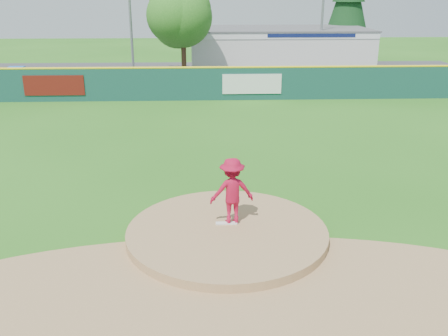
{
  "coord_description": "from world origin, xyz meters",
  "views": [
    {
      "loc": [
        -0.59,
        -12.26,
        6.42
      ],
      "look_at": [
        0.0,
        2.0,
        1.3
      ],
      "focal_mm": 40.0,
      "sensor_mm": 36.0,
      "label": 1
    }
  ],
  "objects_px": {
    "pitcher": "(232,191)",
    "van": "(292,82)",
    "light_pole_right": "(323,1)",
    "pool_building_grp": "(278,47)",
    "deciduous_tree": "(183,17)",
    "conifer_tree": "(349,0)",
    "playground_slide": "(16,79)"
  },
  "relations": [
    {
      "from": "playground_slide",
      "to": "light_pole_right",
      "type": "bearing_deg",
      "value": 18.33
    },
    {
      "from": "van",
      "to": "pitcher",
      "type": "bearing_deg",
      "value": 170.8
    },
    {
      "from": "pool_building_grp",
      "to": "conifer_tree",
      "type": "bearing_deg",
      "value": 29.78
    },
    {
      "from": "conifer_tree",
      "to": "deciduous_tree",
      "type": "bearing_deg",
      "value": -143.75
    },
    {
      "from": "pitcher",
      "to": "light_pole_right",
      "type": "distance_m",
      "value": 30.25
    },
    {
      "from": "deciduous_tree",
      "to": "conifer_tree",
      "type": "distance_m",
      "value": 18.63
    },
    {
      "from": "pool_building_grp",
      "to": "light_pole_right",
      "type": "relative_size",
      "value": 1.52
    },
    {
      "from": "van",
      "to": "conifer_tree",
      "type": "bearing_deg",
      "value": -21.22
    },
    {
      "from": "playground_slide",
      "to": "conifer_tree",
      "type": "distance_m",
      "value": 30.15
    },
    {
      "from": "van",
      "to": "light_pole_right",
      "type": "relative_size",
      "value": 0.46
    },
    {
      "from": "pitcher",
      "to": "conifer_tree",
      "type": "distance_m",
      "value": 38.09
    },
    {
      "from": "pitcher",
      "to": "light_pole_right",
      "type": "bearing_deg",
      "value": -116.29
    },
    {
      "from": "pitcher",
      "to": "light_pole_right",
      "type": "height_order",
      "value": "light_pole_right"
    },
    {
      "from": "playground_slide",
      "to": "van",
      "type": "bearing_deg",
      "value": -3.6
    },
    {
      "from": "playground_slide",
      "to": "deciduous_tree",
      "type": "relative_size",
      "value": 0.38
    },
    {
      "from": "pitcher",
      "to": "van",
      "type": "height_order",
      "value": "pitcher"
    },
    {
      "from": "pitcher",
      "to": "pool_building_grp",
      "type": "height_order",
      "value": "pool_building_grp"
    },
    {
      "from": "conifer_tree",
      "to": "light_pole_right",
      "type": "relative_size",
      "value": 0.95
    },
    {
      "from": "light_pole_right",
      "to": "van",
      "type": "bearing_deg",
      "value": -113.49
    },
    {
      "from": "pitcher",
      "to": "van",
      "type": "bearing_deg",
      "value": -113.49
    },
    {
      "from": "van",
      "to": "light_pole_right",
      "type": "distance_m",
      "value": 10.46
    },
    {
      "from": "pool_building_grp",
      "to": "deciduous_tree",
      "type": "relative_size",
      "value": 2.07
    },
    {
      "from": "pitcher",
      "to": "conifer_tree",
      "type": "height_order",
      "value": "conifer_tree"
    },
    {
      "from": "van",
      "to": "light_pole_right",
      "type": "bearing_deg",
      "value": -18.31
    },
    {
      "from": "pool_building_grp",
      "to": "deciduous_tree",
      "type": "distance_m",
      "value": 11.01
    },
    {
      "from": "pitcher",
      "to": "pool_building_grp",
      "type": "distance_m",
      "value": 32.13
    },
    {
      "from": "pitcher",
      "to": "pool_building_grp",
      "type": "xyz_separation_m",
      "value": [
        5.85,
        31.59,
        0.47
      ]
    },
    {
      "from": "conifer_tree",
      "to": "light_pole_right",
      "type": "distance_m",
      "value": 8.06
    },
    {
      "from": "deciduous_tree",
      "to": "light_pole_right",
      "type": "height_order",
      "value": "light_pole_right"
    },
    {
      "from": "van",
      "to": "conifer_tree",
      "type": "relative_size",
      "value": 0.49
    },
    {
      "from": "playground_slide",
      "to": "conifer_tree",
      "type": "bearing_deg",
      "value": 28.75
    },
    {
      "from": "deciduous_tree",
      "to": "light_pole_right",
      "type": "relative_size",
      "value": 0.74
    }
  ]
}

